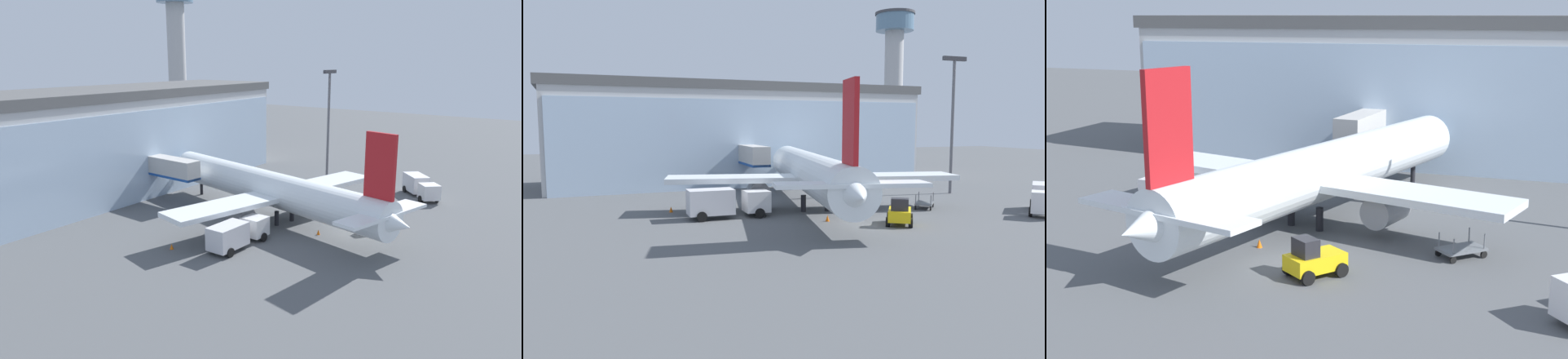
{
  "view_description": "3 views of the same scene",
  "coord_description": "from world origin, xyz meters",
  "views": [
    {
      "loc": [
        -45.2,
        -22.82,
        18.01
      ],
      "look_at": [
        0.36,
        10.69,
        4.44
      ],
      "focal_mm": 35.0,
      "sensor_mm": 36.0,
      "label": 1
    },
    {
      "loc": [
        -19.7,
        -37.05,
        8.34
      ],
      "look_at": [
        -2.06,
        10.29,
        2.84
      ],
      "focal_mm": 35.0,
      "sensor_mm": 36.0,
      "label": 2
    },
    {
      "loc": [
        17.63,
        -36.75,
        14.2
      ],
      "look_at": [
        -0.94,
        9.83,
        2.72
      ],
      "focal_mm": 50.0,
      "sensor_mm": 36.0,
      "label": 3
    }
  ],
  "objects": [
    {
      "name": "jet_bridge",
      "position": [
        -1.11,
        26.84,
        4.32
      ],
      "size": [
        2.85,
        14.65,
        5.69
      ],
      "rotation": [
        0.0,
        0.0,
        1.53
      ],
      "color": "beige",
      "rests_on": "ground"
    },
    {
      "name": "safety_cone_nose",
      "position": [
        -1.08,
        2.15,
        0.28
      ],
      "size": [
        0.36,
        0.36,
        0.55
      ],
      "primitive_type": "cone",
      "color": "orange",
      "rests_on": "ground"
    },
    {
      "name": "pushback_tug",
      "position": [
        3.89,
        -1.34,
        0.97
      ],
      "size": [
        3.49,
        3.72,
        2.3
      ],
      "rotation": [
        0.0,
        0.0,
        0.97
      ],
      "color": "yellow",
      "rests_on": "ground"
    },
    {
      "name": "terminal_building",
      "position": [
        0.01,
        34.62,
        7.01
      ],
      "size": [
        53.63,
        18.08,
        14.01
      ],
      "rotation": [
        0.0,
        0.0,
        0.05
      ],
      "color": "#B8B8B8",
      "rests_on": "ground"
    },
    {
      "name": "apron_light_mast",
      "position": [
        20.6,
        13.25,
        9.84
      ],
      "size": [
        3.2,
        0.4,
        16.31
      ],
      "color": "#59595E",
      "rests_on": "ground"
    },
    {
      "name": "catering_truck",
      "position": [
        -8.95,
        6.71,
        1.47
      ],
      "size": [
        7.31,
        2.54,
        2.65
      ],
      "rotation": [
        0.0,
        0.0,
        6.28
      ],
      "color": "silver",
      "rests_on": "ground"
    },
    {
      "name": "fuel_truck",
      "position": [
        20.0,
        -1.14,
        1.47
      ],
      "size": [
        6.85,
        6.57,
        2.65
      ],
      "rotation": [
        0.0,
        0.0,
        3.89
      ],
      "color": "silver",
      "rests_on": "ground"
    },
    {
      "name": "airplane",
      "position": [
        0.44,
        9.16,
        3.49
      ],
      "size": [
        28.41,
        36.59,
        11.53
      ],
      "rotation": [
        0.0,
        0.0,
        1.35
      ],
      "color": "white",
      "rests_on": "ground"
    },
    {
      "name": "baggage_cart",
      "position": [
        10.91,
        4.95,
        0.5
      ],
      "size": [
        3.07,
        3.15,
        1.5
      ],
      "rotation": [
        0.0,
        0.0,
        3.97
      ],
      "color": "slate",
      "rests_on": "ground"
    },
    {
      "name": "ground",
      "position": [
        0.0,
        0.0,
        0.0
      ],
      "size": [
        240.0,
        240.0,
        0.0
      ],
      "primitive_type": "plane",
      "color": "#545659"
    },
    {
      "name": "control_tower",
      "position": [
        52.59,
        76.64,
        22.73
      ],
      "size": [
        9.95,
        9.95,
        36.37
      ],
      "color": "#B2B2B2",
      "rests_on": "ground"
    },
    {
      "name": "safety_cone_wingtip",
      "position": [
        -13.11,
        11.48,
        0.28
      ],
      "size": [
        0.36,
        0.36,
        0.55
      ],
      "primitive_type": "cone",
      "color": "orange",
      "rests_on": "ground"
    }
  ]
}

